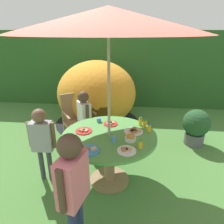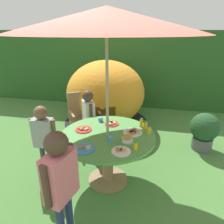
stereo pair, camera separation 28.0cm
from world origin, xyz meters
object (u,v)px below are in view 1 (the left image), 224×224
Objects in this scene: child_in_grey_shirt at (42,136)px; plate_front_edge at (110,123)px; dome_tent at (97,93)px; child_in_white_shirt at (84,114)px; snack_bowl at (130,138)px; plate_back_edge at (84,131)px; child_in_pink_shirt at (72,180)px; juice_bottle_center_front at (140,121)px; patio_umbrella at (108,20)px; plate_near_left at (89,150)px; juice_bottle_center_back at (149,128)px; garden_table at (109,146)px; potted_plant at (196,126)px; juice_bottle_near_right at (145,123)px; plate_far_left at (134,131)px; juice_bottle_far_right at (140,144)px; cup_far at (99,120)px; wooden_chair at (77,116)px; cup_near at (114,139)px; plate_mid_left at (127,150)px.

child_in_grey_shirt is 0.98m from plate_front_edge.
child_in_white_shirt is (-0.01, -1.22, -0.01)m from dome_tent.
plate_back_edge is (-0.64, 0.19, -0.03)m from snack_bowl.
child_in_pink_shirt is 10.42× the size of juice_bottle_center_front.
child_in_grey_shirt is 1.16m from child_in_pink_shirt.
plate_back_edge is at bearing 170.96° from patio_umbrella.
child_in_white_shirt reaches higher than plate_near_left.
child_in_white_shirt is 0.92m from child_in_grey_shirt.
juice_bottle_center_back reaches higher than snack_bowl.
plate_front_edge is 0.43m from plate_back_edge.
potted_plant is at bearing 38.55° from garden_table.
juice_bottle_near_right is (0.84, 0.23, 0.04)m from plate_back_edge.
plate_near_left and plate_back_edge have the same top height.
patio_umbrella is 16.57× the size of snack_bowl.
juice_bottle_far_right is (0.08, -0.40, 0.04)m from plate_far_left.
dome_tent is 1.75m from plate_front_edge.
snack_bowl is at bearing 127.40° from juice_bottle_far_right.
child_in_white_shirt is at bearing 22.57° from child_in_pink_shirt.
child_in_pink_shirt reaches higher than cup_far.
patio_umbrella is 1.81× the size of child_in_pink_shirt.
cup_far is at bearing 5.73° from child_in_white_shirt.
child_in_pink_shirt is (-1.72, -2.17, 0.42)m from potted_plant.
potted_plant is 2.68× the size of plate_far_left.
juice_bottle_near_right reaches higher than potted_plant.
child_in_pink_shirt is at bearing -124.23° from juice_bottle_center_back.
wooden_chair is 1.38× the size of potted_plant.
juice_bottle_center_front is at bearing 31.11° from child_in_white_shirt.
juice_bottle_center_back is (1.45, 0.18, 0.11)m from child_in_grey_shirt.
juice_bottle_center_front is (0.78, 0.28, 0.05)m from plate_back_edge.
dome_tent reaches higher than child_in_grey_shirt.
child_in_pink_shirt is at bearing -110.08° from wooden_chair.
child_in_grey_shirt is 9.80× the size of juice_bottle_near_right.
dome_tent reaches higher than child_in_white_shirt.
dome_tent is 1.96m from plate_back_edge.
cup_near reaches higher than plate_front_edge.
potted_plant is 2.80m from child_in_pink_shirt.
potted_plant is 5.75× the size of juice_bottle_center_front.
juice_bottle_near_right is (0.48, 0.29, -1.34)m from patio_umbrella.
plate_far_left is at bearing 100.99° from juice_bottle_far_right.
snack_bowl is at bearing -6.86° from child_in_grey_shirt.
cup_far is (0.31, -1.62, 0.07)m from dome_tent.
patio_umbrella reaches higher than plate_mid_left.
child_in_grey_shirt is at bearing -163.73° from juice_bottle_center_front.
juice_bottle_center_front reaches higher than cup_far.
juice_bottle_center_back reaches higher than plate_mid_left.
plate_far_left reaches higher than potted_plant.
child_in_pink_shirt reaches higher than child_in_grey_shirt.
potted_plant is 1.92m from cup_far.
plate_front_edge is 0.94× the size of plate_mid_left.
child_in_white_shirt is 9.16× the size of juice_bottle_center_front.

